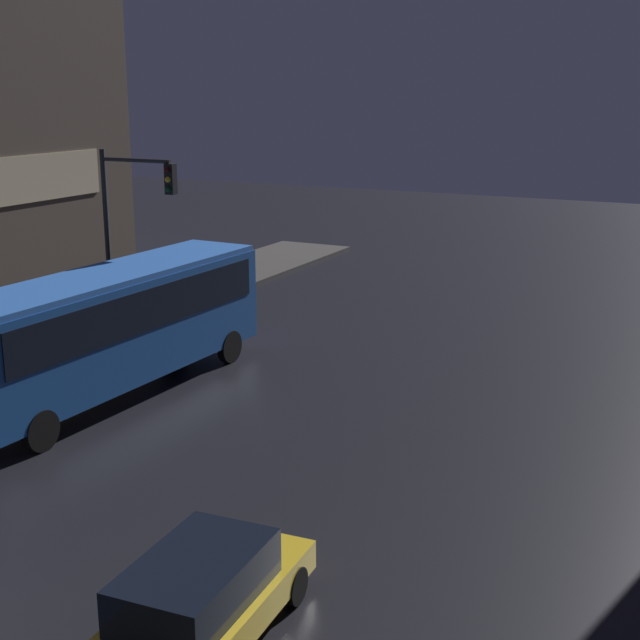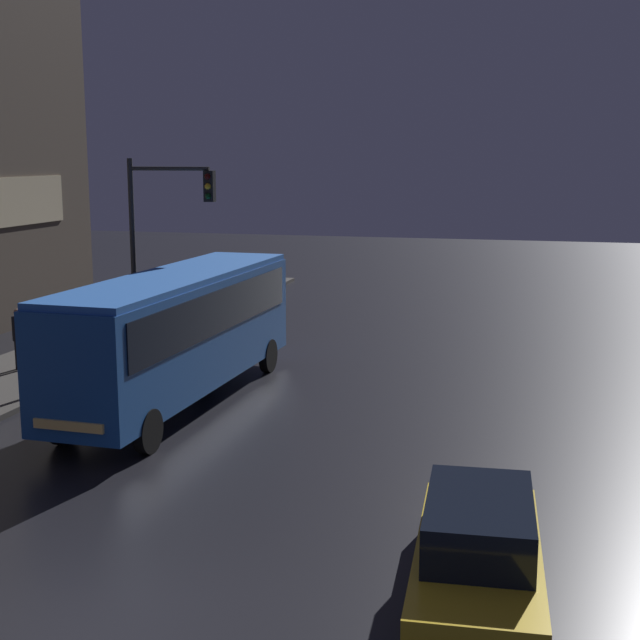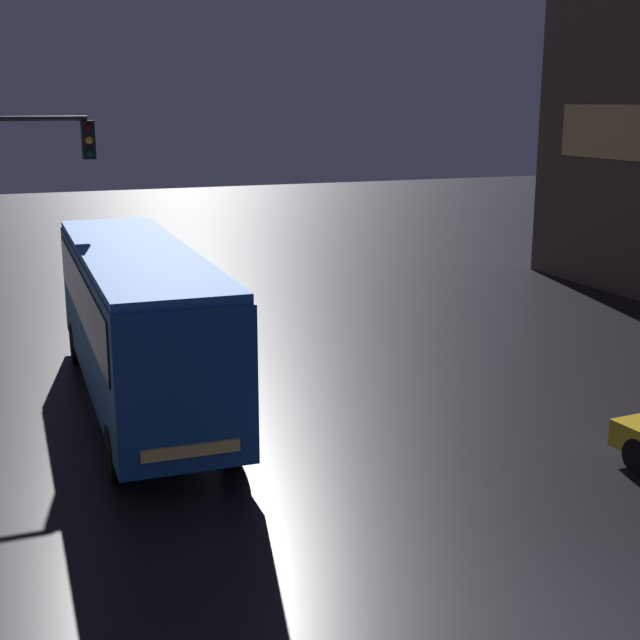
# 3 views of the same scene
# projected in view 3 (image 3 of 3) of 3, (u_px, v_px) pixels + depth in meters

# --- Properties ---
(bus_near) EXTENTS (2.69, 10.72, 3.44)m
(bus_near) POSITION_uv_depth(u_px,v_px,m) (138.00, 310.00, 18.98)
(bus_near) COLOR #194793
(bus_near) RESTS_ON ground
(traffic_light_main) EXTENTS (2.74, 0.35, 6.36)m
(traffic_light_main) POSITION_uv_depth(u_px,v_px,m) (21.00, 198.00, 20.79)
(traffic_light_main) COLOR #2D2D2D
(traffic_light_main) RESTS_ON ground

